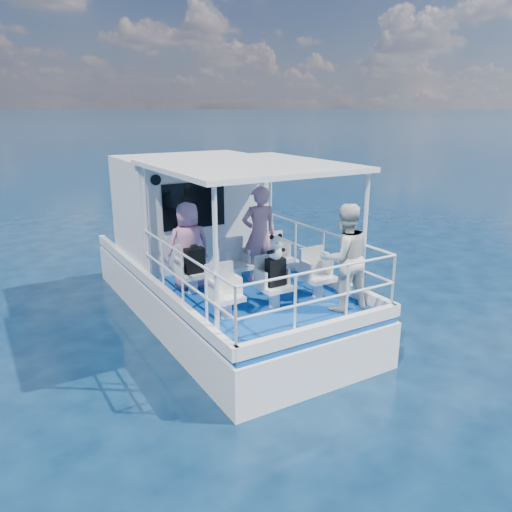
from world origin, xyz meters
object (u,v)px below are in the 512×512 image
(backpack_center, at_px, (275,272))
(passenger_stbd_aft, at_px, (344,258))
(panda, at_px, (276,247))
(passenger_port_fwd, at_px, (188,246))

(backpack_center, bearing_deg, passenger_stbd_aft, -33.31)
(passenger_stbd_aft, xyz_separation_m, panda, (-0.94, 0.58, 0.17))
(backpack_center, distance_m, panda, 0.44)
(passenger_port_fwd, distance_m, panda, 1.82)
(passenger_stbd_aft, relative_size, backpack_center, 3.78)
(passenger_port_fwd, height_order, backpack_center, passenger_port_fwd)
(passenger_stbd_aft, bearing_deg, panda, -21.46)
(passenger_port_fwd, height_order, passenger_stbd_aft, passenger_stbd_aft)
(passenger_port_fwd, xyz_separation_m, panda, (0.83, -1.60, 0.25))
(passenger_port_fwd, bearing_deg, passenger_stbd_aft, 135.80)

